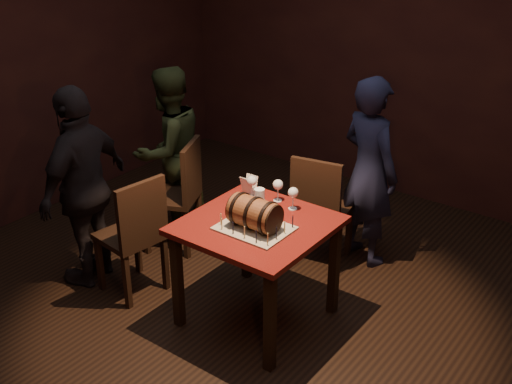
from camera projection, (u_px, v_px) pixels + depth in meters
room_shell at (241, 126)px, 3.94m from camera, size 5.04×5.04×2.80m
pub_table at (257, 237)px, 4.22m from camera, size 0.90×0.90×0.75m
cake_board at (255, 228)px, 4.09m from camera, size 0.45×0.35×0.01m
barrel_cake at (254, 213)px, 4.05m from camera, size 0.37×0.22×0.22m
birthday_candles at (255, 222)px, 4.07m from camera, size 0.40×0.30×0.09m
wine_glass_left at (252, 182)px, 4.47m from camera, size 0.07×0.07×0.16m
wine_glass_mid at (278, 186)px, 4.41m from camera, size 0.07×0.07×0.16m
wine_glass_right at (293, 194)px, 4.30m from camera, size 0.07×0.07×0.16m
pint_of_ale at (259, 199)px, 4.32m from camera, size 0.07×0.07×0.15m
menu_card at (249, 185)px, 4.54m from camera, size 0.10×0.05×0.13m
chair_back at (319, 206)px, 4.91m from camera, size 0.46×0.46×0.93m
chair_left_rear at (181, 190)px, 5.16m from camera, size 0.53×0.53×0.93m
chair_left_front at (136, 231)px, 4.54m from camera, size 0.45×0.45×0.93m
person_back at (369, 172)px, 4.92m from camera, size 0.64×0.53×1.50m
person_left_rear at (169, 151)px, 5.41m from camera, size 0.61×0.75×1.43m
person_left_front at (84, 187)px, 4.65m from camera, size 0.55×0.95×1.52m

